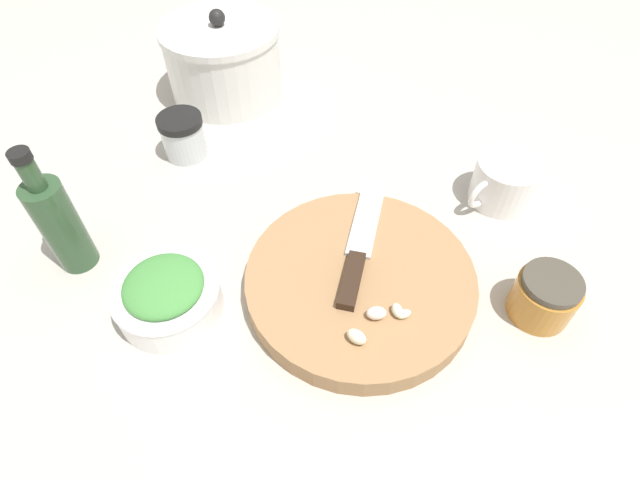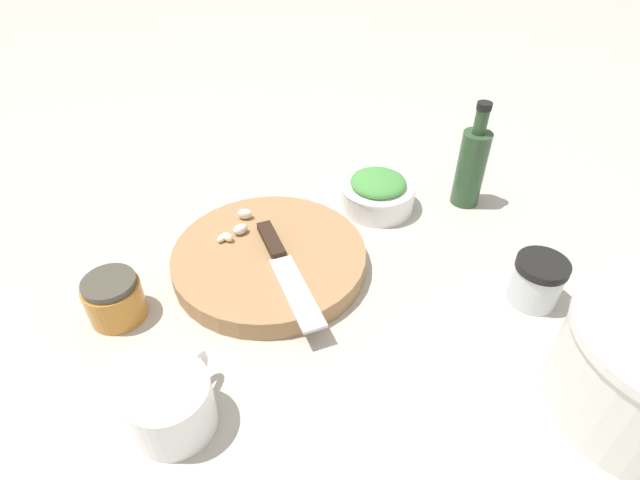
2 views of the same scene
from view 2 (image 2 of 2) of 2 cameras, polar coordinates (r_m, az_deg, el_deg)
The scene contains 9 objects.
ground_plane at distance 0.76m, azimuth 2.18°, elevation -4.42°, with size 5.00×5.00×0.00m, color #B2ADA3.
cutting_board at distance 0.77m, azimuth -5.79°, elevation -2.16°, with size 0.30×0.30×0.03m.
chef_knife at distance 0.73m, azimuth -4.21°, elevation -2.88°, with size 0.04×0.23×0.01m.
garlic_cloves at distance 0.80m, azimuth -9.40°, elevation 1.58°, with size 0.07×0.07×0.02m.
herb_bowl at distance 0.90m, azimuth 6.59°, elevation 5.50°, with size 0.13×0.13×0.07m.
spice_jar at distance 0.77m, azimuth 23.56°, elevation -4.32°, with size 0.07×0.07×0.07m.
coffee_mug at distance 0.60m, azimuth -16.55°, elevation -17.63°, with size 0.10×0.10×0.07m.
honey_jar at distance 0.74m, azimuth -22.46°, elevation -6.20°, with size 0.08×0.08×0.07m.
oil_bottle at distance 0.92m, azimuth 16.92°, elevation 8.17°, with size 0.05×0.05×0.19m.
Camera 2 is at (0.24, 0.50, 0.52)m, focal length 28.00 mm.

